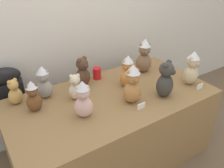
% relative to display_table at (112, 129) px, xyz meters
% --- Properties ---
extents(wall_back, '(7.00, 0.08, 2.60)m').
position_rel_display_table_xyz_m(wall_back, '(0.00, 0.70, 0.95)').
color(wall_back, silver).
rests_on(wall_back, ground_plane).
extents(display_table, '(1.74, 0.91, 0.70)m').
position_rel_display_table_xyz_m(display_table, '(0.00, 0.00, 0.00)').
color(display_table, olive).
rests_on(display_table, ground_plane).
extents(instrument_case, '(0.29, 0.16, 0.92)m').
position_rel_display_table_xyz_m(instrument_case, '(-0.72, 0.58, 0.11)').
color(instrument_case, black).
rests_on(instrument_case, ground_plane).
extents(teddy_bear_honey, '(0.14, 0.13, 0.22)m').
position_rel_display_table_xyz_m(teddy_bear_honey, '(-0.69, 0.33, 0.45)').
color(teddy_bear_honey, tan).
rests_on(teddy_bear_honey, display_table).
extents(teddy_bear_mocha, '(0.19, 0.18, 0.34)m').
position_rel_display_table_xyz_m(teddy_bear_mocha, '(0.52, 0.22, 0.52)').
color(teddy_bear_mocha, '#7F6047').
rests_on(teddy_bear_mocha, display_table).
extents(teddy_bear_ginger, '(0.16, 0.14, 0.30)m').
position_rel_display_table_xyz_m(teddy_bear_ginger, '(0.21, 0.08, 0.50)').
color(teddy_bear_ginger, '#D17F3D').
rests_on(teddy_bear_ginger, display_table).
extents(teddy_bear_charcoal, '(0.20, 0.19, 0.32)m').
position_rel_display_table_xyz_m(teddy_bear_charcoal, '(0.37, -0.23, 0.50)').
color(teddy_bear_charcoal, '#383533').
rests_on(teddy_bear_charcoal, display_table).
extents(teddy_bear_caramel, '(0.16, 0.14, 0.33)m').
position_rel_display_table_xyz_m(teddy_bear_caramel, '(0.09, -0.15, 0.51)').
color(teddy_bear_caramel, '#B27A42').
rests_on(teddy_bear_caramel, display_table).
extents(teddy_bear_sand, '(0.16, 0.14, 0.32)m').
position_rel_display_table_xyz_m(teddy_bear_sand, '(0.72, -0.20, 0.51)').
color(teddy_bear_sand, '#CCB78E').
rests_on(teddy_bear_sand, display_table).
extents(teddy_bear_chestnut, '(0.13, 0.11, 0.26)m').
position_rel_display_table_xyz_m(teddy_bear_chestnut, '(-0.60, 0.16, 0.47)').
color(teddy_bear_chestnut, brown).
rests_on(teddy_bear_chestnut, display_table).
extents(teddy_bear_blush, '(0.17, 0.16, 0.30)m').
position_rel_display_table_xyz_m(teddy_bear_blush, '(-0.32, -0.11, 0.49)').
color(teddy_bear_blush, beige).
rests_on(teddy_bear_blush, display_table).
extents(teddy_bear_cream, '(0.14, 0.13, 0.23)m').
position_rel_display_table_xyz_m(teddy_bear_cream, '(-0.27, 0.13, 0.46)').
color(teddy_bear_cream, beige).
rests_on(teddy_bear_cream, display_table).
extents(teddy_bear_cocoa, '(0.18, 0.16, 0.28)m').
position_rel_display_table_xyz_m(teddy_bear_cocoa, '(-0.12, 0.29, 0.48)').
color(teddy_bear_cocoa, '#4C3323').
rests_on(teddy_bear_cocoa, display_table).
extents(teddy_bear_ash, '(0.16, 0.15, 0.28)m').
position_rel_display_table_xyz_m(teddy_bear_ash, '(-0.47, 0.29, 0.49)').
color(teddy_bear_ash, gray).
rests_on(teddy_bear_ash, display_table).
extents(party_cup_red, '(0.08, 0.08, 0.11)m').
position_rel_display_table_xyz_m(party_cup_red, '(0.06, 0.35, 0.41)').
color(party_cup_red, red).
rests_on(party_cup_red, display_table).
extents(name_card_front_left, '(0.07, 0.01, 0.05)m').
position_rel_display_table_xyz_m(name_card_front_left, '(0.09, -0.27, 0.38)').
color(name_card_front_left, white).
rests_on(name_card_front_left, display_table).
extents(name_card_front_middle, '(0.07, 0.01, 0.05)m').
position_rel_display_table_xyz_m(name_card_front_middle, '(0.72, -0.32, 0.38)').
color(name_card_front_middle, white).
rests_on(name_card_front_middle, display_table).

